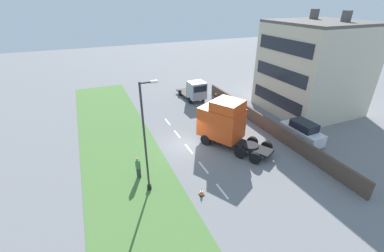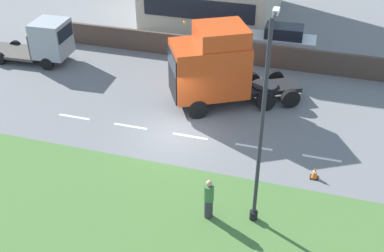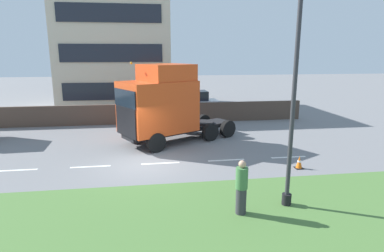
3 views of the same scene
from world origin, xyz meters
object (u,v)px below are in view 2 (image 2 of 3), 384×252
lorry_cab (215,67)px  lamp_post (261,137)px  parked_car (282,42)px  pedestrian (209,199)px  flatbed_truck (46,41)px  traffic_cone_lead (315,173)px

lorry_cab → lamp_post: bearing=175.4°
parked_car → pedestrian: size_ratio=2.43×
flatbed_truck → pedestrian: flatbed_truck is taller
parked_car → lamp_post: 15.82m
flatbed_truck → pedestrian: 17.35m
lamp_post → traffic_cone_lead: 5.25m
flatbed_truck → parked_car: 15.09m
lorry_cab → flatbed_truck: size_ratio=1.25×
lorry_cab → pedestrian: size_ratio=3.95×
pedestrian → lamp_post: bearing=-75.6°
flatbed_truck → lamp_post: (-10.38, -15.28, 2.37)m
lorry_cab → pedestrian: (-8.68, -2.02, -1.37)m
parked_car → lorry_cab: bearing=157.9°
lorry_cab → traffic_cone_lead: size_ratio=12.37×
parked_car → pedestrian: 15.98m
flatbed_truck → lorry_cab: bearing=76.6°
lorry_cab → pedestrian: bearing=164.0°
lorry_cab → lamp_post: lamp_post is taller
lorry_cab → flatbed_truck: (2.14, 11.53, -0.79)m
pedestrian → traffic_cone_lead: (3.68, -3.83, -0.61)m
lamp_post → pedestrian: bearing=104.4°
lamp_post → traffic_cone_lead: lamp_post is taller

